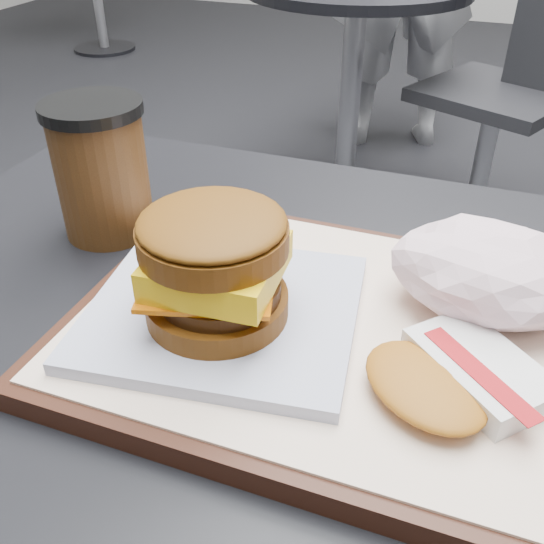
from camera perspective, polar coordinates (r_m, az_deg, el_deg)
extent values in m
cube|color=black|center=(0.48, 2.29, -7.19)|extent=(0.80, 0.60, 0.04)
cube|color=black|center=(0.45, 5.93, -5.80)|extent=(0.38, 0.28, 0.02)
cube|color=white|center=(0.44, 6.01, -4.80)|extent=(0.36, 0.26, 0.00)
cube|color=silver|center=(0.44, -4.56, -3.60)|extent=(0.21, 0.19, 0.01)
cylinder|color=#64370E|center=(0.43, -5.19, -2.95)|extent=(0.11, 0.11, 0.02)
cylinder|color=#371B08|center=(0.42, -5.04, -1.48)|extent=(0.10, 0.10, 0.01)
cube|color=#D26307|center=(0.42, -5.73, -0.35)|extent=(0.11, 0.11, 0.00)
cube|color=yellow|center=(0.40, -5.17, 0.64)|extent=(0.09, 0.09, 0.02)
cylinder|color=brown|center=(0.40, -5.59, 3.22)|extent=(0.11, 0.11, 0.02)
ellipsoid|color=brown|center=(0.39, -5.68, 4.67)|extent=(0.11, 0.11, 0.02)
cube|color=silver|center=(0.41, 18.91, -8.56)|extent=(0.10, 0.10, 0.02)
cube|color=#AE171C|center=(0.39, 18.99, -8.97)|extent=(0.08, 0.07, 0.00)
ellipsoid|color=#B56E1D|center=(0.39, 14.19, -10.26)|extent=(0.11, 0.10, 0.01)
cylinder|color=#41250F|center=(0.58, -15.70, 8.92)|extent=(0.08, 0.08, 0.12)
cylinder|color=black|center=(0.56, -16.69, 14.57)|extent=(0.09, 0.09, 0.01)
cylinder|color=black|center=(2.30, 6.64, 6.87)|extent=(0.44, 0.44, 0.02)
cylinder|color=#A5A5AA|center=(2.16, 7.29, 15.37)|extent=(0.07, 0.07, 0.70)
cylinder|color=#A4A4A9|center=(2.16, 19.16, 9.42)|extent=(0.06, 0.06, 0.44)
cube|color=black|center=(2.07, 20.43, 15.41)|extent=(0.56, 0.56, 0.04)
cylinder|color=black|center=(4.46, -15.45, 19.65)|extent=(0.40, 0.40, 0.02)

